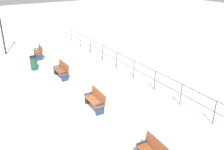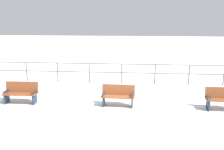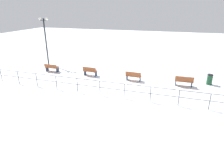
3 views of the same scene
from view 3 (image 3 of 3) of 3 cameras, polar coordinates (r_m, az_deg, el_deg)
ground_plane at (r=17.44m, az=6.66°, el=-1.50°), size 80.00×80.00×0.00m
bench_second at (r=16.91m, az=21.16°, el=-1.73°), size 0.55×1.49×0.93m
bench_third at (r=17.07m, az=6.58°, el=-0.32°), size 0.58×1.44×0.90m
bench_fourth at (r=18.37m, az=-6.74°, el=1.19°), size 0.60×1.41×0.92m
bench_fifth at (r=20.44m, az=-17.96°, el=2.16°), size 0.54×1.46×0.84m
lamppost_middle at (r=22.44m, az=-19.77°, el=11.51°), size 0.29×1.14×5.33m
waterfront_railing at (r=13.65m, az=3.77°, el=-4.11°), size 0.05×22.88×1.15m
trash_bin at (r=18.25m, az=27.70°, el=-1.20°), size 0.47×0.47×0.92m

